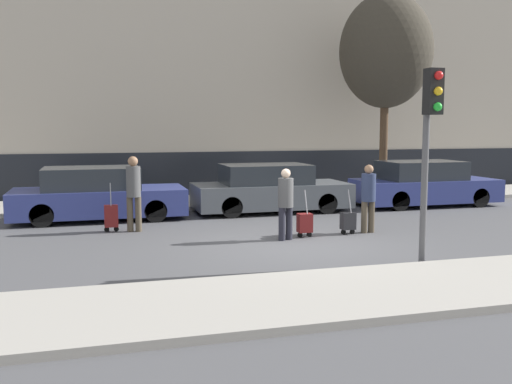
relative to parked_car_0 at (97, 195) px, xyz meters
The scene contains 16 objects.
ground_plane 6.17m from the parked_car_0, 48.91° to the right, with size 80.00×80.00×0.00m, color #4C4C4F.
sidewalk_near 9.31m from the parked_car_0, 64.29° to the right, with size 28.00×2.50×0.12m.
sidewalk_far 4.72m from the parked_car_0, 30.55° to the left, with size 28.00×3.00×0.12m.
building_facade 8.41m from the parked_car_0, 56.80° to the left, with size 28.00×3.22×9.52m.
parked_car_0 is the anchor object (origin of this frame).
parked_car_1 4.91m from the parked_car_0, ahead, with size 4.56×1.91×1.41m.
parked_car_2 10.06m from the parked_car_0, ahead, with size 4.52×1.91×1.42m.
pedestrian_left 2.27m from the parked_car_0, 68.33° to the right, with size 0.34×0.34×1.81m.
trolley_left 2.00m from the parked_car_0, 81.40° to the right, with size 0.34×0.29×1.18m.
pedestrian_center 5.69m from the parked_car_0, 45.46° to the right, with size 0.34×0.34×1.59m.
trolley_center 5.96m from the parked_car_0, 40.70° to the right, with size 0.34×0.29×1.09m.
pedestrian_right 7.22m from the parked_car_0, 31.32° to the right, with size 0.35×0.34×1.62m.
trolley_right 6.80m from the parked_car_0, 34.22° to the right, with size 0.34×0.29×1.06m.
traffic_light 9.19m from the parked_car_0, 50.93° to the right, with size 0.28×0.47×3.52m.
parked_bicycle 6.25m from the parked_car_0, 19.16° to the left, with size 1.77×0.06×0.96m.
bare_tree_near_crossing 10.72m from the parked_car_0, 11.23° to the left, with size 3.15×3.15×6.87m.
Camera 1 is at (-4.09, -11.26, 2.51)m, focal length 40.00 mm.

